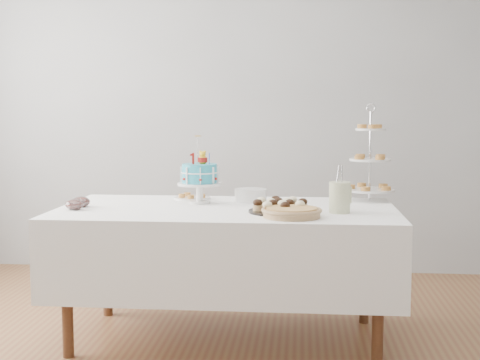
# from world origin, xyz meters

# --- Properties ---
(floor) EXTENTS (5.00, 5.00, 0.00)m
(floor) POSITION_xyz_m (0.00, 0.00, 0.00)
(floor) COLOR brown
(floor) RESTS_ON ground
(walls) EXTENTS (5.04, 4.04, 2.70)m
(walls) POSITION_xyz_m (0.00, 0.00, 1.35)
(walls) COLOR gray
(walls) RESTS_ON floor
(table) EXTENTS (1.92, 1.02, 0.77)m
(table) POSITION_xyz_m (0.00, 0.30, 0.54)
(table) COLOR white
(table) RESTS_ON floor
(birthday_cake) EXTENTS (0.26, 0.26, 0.40)m
(birthday_cake) POSITION_xyz_m (-0.18, 0.46, 0.88)
(birthday_cake) COLOR white
(birthday_cake) RESTS_ON table
(cupcake_tray) EXTENTS (0.35, 0.35, 0.08)m
(cupcake_tray) POSITION_xyz_m (0.31, 0.15, 0.81)
(cupcake_tray) COLOR black
(cupcake_tray) RESTS_ON table
(pie) EXTENTS (0.32, 0.32, 0.05)m
(pie) POSITION_xyz_m (0.37, -0.01, 0.80)
(pie) COLOR tan
(pie) RESTS_ON table
(tiered_stand) EXTENTS (0.31, 0.31, 0.59)m
(tiered_stand) POSITION_xyz_m (0.84, 0.69, 1.02)
(tiered_stand) COLOR silver
(tiered_stand) RESTS_ON table
(plate_stack) EXTENTS (0.20, 0.20, 0.08)m
(plate_stack) POSITION_xyz_m (0.11, 0.58, 0.81)
(plate_stack) COLOR white
(plate_stack) RESTS_ON table
(pastry_plate) EXTENTS (0.23, 0.23, 0.03)m
(pastry_plate) POSITION_xyz_m (-0.26, 0.65, 0.78)
(pastry_plate) COLOR white
(pastry_plate) RESTS_ON table
(jam_bowl_a) EXTENTS (0.10, 0.10, 0.06)m
(jam_bowl_a) POSITION_xyz_m (-0.84, 0.14, 0.80)
(jam_bowl_a) COLOR silver
(jam_bowl_a) RESTS_ON table
(jam_bowl_b) EXTENTS (0.10, 0.10, 0.06)m
(jam_bowl_b) POSITION_xyz_m (-0.84, 0.25, 0.80)
(jam_bowl_b) COLOR silver
(jam_bowl_b) RESTS_ON table
(utensil_pitcher) EXTENTS (0.12, 0.12, 0.26)m
(utensil_pitcher) POSITION_xyz_m (0.63, 0.17, 0.86)
(utensil_pitcher) COLOR white
(utensil_pitcher) RESTS_ON table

